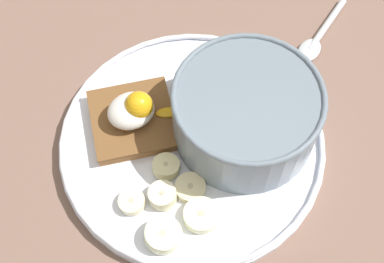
# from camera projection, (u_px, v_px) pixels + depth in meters

# --- Properties ---
(ground_plane) EXTENTS (1.20, 1.20, 0.02)m
(ground_plane) POSITION_uv_depth(u_px,v_px,m) (192.00, 149.00, 0.57)
(ground_plane) COLOR #795B4D
(ground_plane) RESTS_ON ground
(plate) EXTENTS (0.28, 0.28, 0.02)m
(plate) POSITION_uv_depth(u_px,v_px,m) (192.00, 142.00, 0.56)
(plate) COLOR white
(plate) RESTS_ON ground_plane
(oatmeal_bowl) EXTENTS (0.15, 0.15, 0.07)m
(oatmeal_bowl) POSITION_uv_depth(u_px,v_px,m) (246.00, 113.00, 0.53)
(oatmeal_bowl) COLOR slate
(oatmeal_bowl) RESTS_ON plate
(toast_slice) EXTENTS (0.10, 0.10, 0.01)m
(toast_slice) POSITION_uv_depth(u_px,v_px,m) (133.00, 120.00, 0.56)
(toast_slice) COLOR brown
(toast_slice) RESTS_ON plate
(poached_egg) EXTENTS (0.08, 0.04, 0.04)m
(poached_egg) POSITION_uv_depth(u_px,v_px,m) (134.00, 109.00, 0.54)
(poached_egg) COLOR white
(poached_egg) RESTS_ON toast_slice
(banana_slice_front) EXTENTS (0.03, 0.03, 0.02)m
(banana_slice_front) POSITION_uv_depth(u_px,v_px,m) (163.00, 195.00, 0.52)
(banana_slice_front) COLOR #F4E8BF
(banana_slice_front) RESTS_ON plate
(banana_slice_left) EXTENTS (0.05, 0.05, 0.01)m
(banana_slice_left) POSITION_uv_depth(u_px,v_px,m) (201.00, 215.00, 0.51)
(banana_slice_left) COLOR #F4F1C1
(banana_slice_left) RESTS_ON plate
(banana_slice_back) EXTENTS (0.04, 0.04, 0.01)m
(banana_slice_back) POSITION_uv_depth(u_px,v_px,m) (166.00, 166.00, 0.53)
(banana_slice_back) COLOR beige
(banana_slice_back) RESTS_ON plate
(banana_slice_right) EXTENTS (0.03, 0.03, 0.01)m
(banana_slice_right) POSITION_uv_depth(u_px,v_px,m) (132.00, 202.00, 0.52)
(banana_slice_right) COLOR #F2E5BD
(banana_slice_right) RESTS_ON plate
(banana_slice_inner) EXTENTS (0.04, 0.04, 0.02)m
(banana_slice_inner) POSITION_uv_depth(u_px,v_px,m) (163.00, 235.00, 0.50)
(banana_slice_inner) COLOR #EFF1C0
(banana_slice_inner) RESTS_ON plate
(banana_slice_outer) EXTENTS (0.04, 0.04, 0.01)m
(banana_slice_outer) POSITION_uv_depth(u_px,v_px,m) (190.00, 188.00, 0.53)
(banana_slice_outer) COLOR beige
(banana_slice_outer) RESTS_ON plate
(spoon) EXTENTS (0.10, 0.07, 0.01)m
(spoon) POSITION_uv_depth(u_px,v_px,m) (318.00, 38.00, 0.63)
(spoon) COLOR silver
(spoon) RESTS_ON ground_plane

